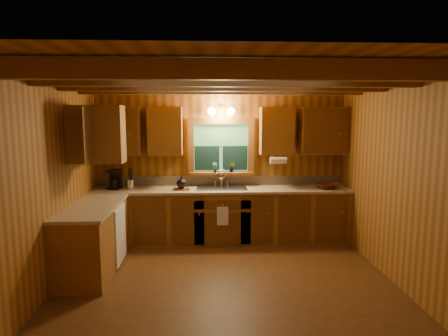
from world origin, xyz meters
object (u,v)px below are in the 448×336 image
sink (222,191)px  coffee_maker (115,179)px  cutting_board (181,189)px  wicker_basket (326,186)px

sink → coffee_maker: coffee_maker is taller
coffee_maker → sink: bearing=14.6°
cutting_board → wicker_basket: wicker_basket is taller
sink → cutting_board: bearing=-172.3°
cutting_board → wicker_basket: (2.38, 0.00, 0.03)m
sink → coffee_maker: 1.76m
coffee_maker → cutting_board: coffee_maker is taller
sink → coffee_maker: size_ratio=2.56×
wicker_basket → sink: bearing=177.1°
sink → wicker_basket: bearing=-2.9°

